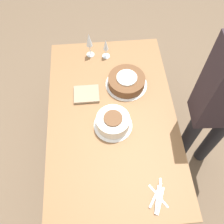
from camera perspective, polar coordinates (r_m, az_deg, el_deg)
ground_plane at (r=2.50m, az=0.00°, el=-9.44°), size 12.00×12.00×0.00m
dining_table at (r=1.92m, az=0.00°, el=-2.41°), size 1.53×0.94×0.74m
cake_center_white at (r=1.75m, az=0.14°, el=-2.30°), size 0.28×0.28×0.11m
cake_front_chocolate at (r=1.96m, az=3.34°, el=7.02°), size 0.33×0.33×0.09m
wine_glass_near at (r=2.10m, az=-5.26°, el=15.92°), size 0.07×0.07×0.23m
wine_glass_far at (r=2.10m, az=-1.42°, el=14.86°), size 0.07×0.07×0.19m
fork_pile at (r=1.64m, az=10.55°, el=-18.49°), size 0.22×0.12×0.01m
napkin_stack at (r=1.93m, az=-5.85°, el=4.06°), size 0.16×0.19×0.02m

